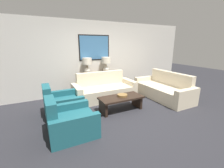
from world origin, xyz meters
TOP-DOWN VIEW (x-y plane):
  - ground_plane at (0.00, 0.00)m, footprint 20.00×20.00m
  - back_wall at (0.00, 2.35)m, footprint 8.25×0.12m
  - console_table at (0.00, 2.09)m, footprint 1.26×0.36m
  - table_lamp_left at (-0.37, 2.09)m, footprint 0.33×0.33m
  - table_lamp_right at (0.37, 2.09)m, footprint 0.33×0.33m
  - couch_by_back_wall at (0.00, 1.45)m, footprint 2.10×0.90m
  - couch_by_side at (1.88, 0.58)m, footprint 0.90×2.10m
  - coffee_table at (0.02, 0.34)m, footprint 1.23×0.56m
  - decorative_bowl at (0.08, 0.37)m, footprint 0.29×0.29m
  - armchair_near_back_wall at (-1.51, 0.86)m, footprint 0.94×0.90m
  - armchair_near_camera at (-1.51, -0.18)m, footprint 0.94×0.90m

SIDE VIEW (x-z plane):
  - ground_plane at x=0.00m, z-range 0.00..0.00m
  - armchair_near_back_wall at x=-1.51m, z-range -0.14..0.68m
  - armchair_near_camera at x=-1.51m, z-range -0.14..0.68m
  - couch_by_back_wall at x=0.00m, z-range -0.15..0.73m
  - couch_by_side at x=1.88m, z-range -0.15..0.73m
  - coffee_table at x=0.02m, z-range 0.10..0.50m
  - console_table at x=0.00m, z-range 0.00..0.76m
  - decorative_bowl at x=0.08m, z-range 0.40..0.46m
  - table_lamp_left at x=-0.37m, z-range 0.83..1.43m
  - table_lamp_right at x=0.37m, z-range 0.83..1.43m
  - back_wall at x=0.00m, z-range 0.01..2.66m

